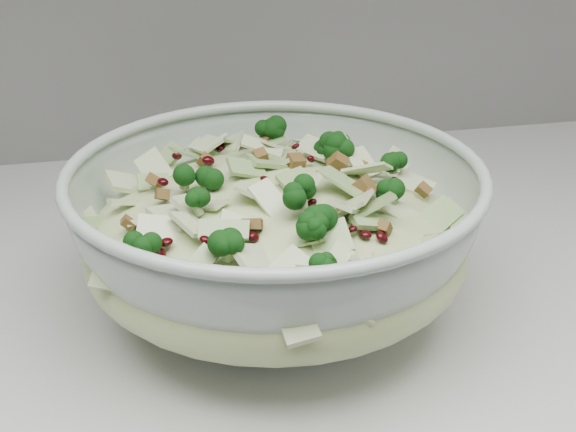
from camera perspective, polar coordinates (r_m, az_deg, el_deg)
The scene contains 2 objects.
mixing_bowl at distance 0.62m, azimuth -0.89°, elevation -1.62°, with size 0.39×0.39×0.13m.
salad at distance 0.61m, azimuth -0.91°, elevation 0.10°, with size 0.30×0.30×0.13m.
Camera 1 is at (-0.35, 1.06, 1.25)m, focal length 50.00 mm.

